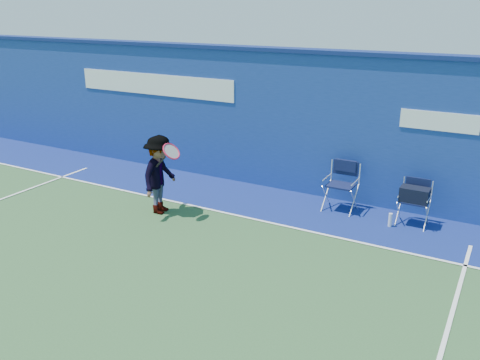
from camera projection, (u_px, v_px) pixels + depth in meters
The scene contains 8 objects.
ground at pixel (111, 286), 7.49m from camera, with size 80.00×80.00×0.00m, color #2E522C.
stadium_wall at pixel (268, 118), 11.28m from camera, with size 24.00×0.50×3.08m.
out_of_bounds_strip at pixel (244, 198), 10.88m from camera, with size 24.00×1.80×0.01m, color navy.
court_lines at pixel (138, 268), 7.98m from camera, with size 24.00×12.00×0.01m.
directors_chair_left at pixel (340, 195), 10.18m from camera, with size 0.58×0.54×0.99m.
directors_chair_right at pixel (413, 207), 9.47m from camera, with size 0.52×0.46×0.87m.
water_bottle at pixel (390, 220), 9.47m from camera, with size 0.07×0.07×0.27m, color white.
tennis_player at pixel (160, 175), 9.92m from camera, with size 0.91×1.08×1.57m.
Camera 1 is at (4.85, -4.81, 3.95)m, focal length 38.00 mm.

